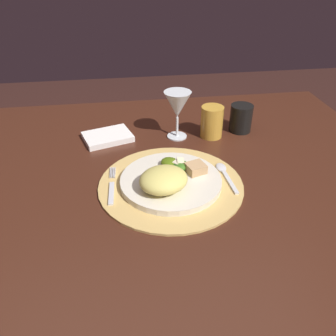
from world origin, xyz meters
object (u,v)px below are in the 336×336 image
(dinner_plate, at_px, (171,181))
(fork, at_px, (112,187))
(dining_table, at_px, (175,206))
(wine_glass, at_px, (177,106))
(spoon, at_px, (224,172))
(dark_tumbler, at_px, (241,118))
(napkin, at_px, (108,137))
(amber_tumbler, at_px, (212,122))

(dinner_plate, relative_size, fork, 1.62)
(dining_table, distance_m, wine_glass, 0.30)
(dinner_plate, relative_size, spoon, 1.80)
(wine_glass, xyz_separation_m, dark_tumbler, (0.21, 0.01, -0.06))
(napkin, height_order, amber_tumbler, amber_tumbler)
(wine_glass, bearing_deg, dinner_plate, -102.78)
(napkin, xyz_separation_m, amber_tumbler, (0.32, -0.02, 0.04))
(dinner_plate, height_order, spoon, dinner_plate)
(dining_table, height_order, spoon, spoon)
(dining_table, height_order, wine_glass, wine_glass)
(fork, xyz_separation_m, spoon, (0.29, 0.02, 0.00))
(napkin, relative_size, wine_glass, 0.96)
(napkin, bearing_deg, dining_table, -52.67)
(spoon, bearing_deg, wine_glass, 110.92)
(dining_table, distance_m, dark_tumbler, 0.37)
(amber_tumbler, bearing_deg, fork, -142.11)
(dinner_plate, distance_m, napkin, 0.31)
(dinner_plate, height_order, napkin, dinner_plate)
(dark_tumbler, bearing_deg, dining_table, -136.80)
(amber_tumbler, bearing_deg, napkin, 175.83)
(spoon, relative_size, napkin, 1.00)
(spoon, bearing_deg, amber_tumbler, 84.92)
(napkin, distance_m, wine_glass, 0.23)
(dining_table, distance_m, napkin, 0.31)
(fork, relative_size, amber_tumbler, 1.59)
(dinner_plate, xyz_separation_m, napkin, (-0.16, 0.27, -0.01))
(dinner_plate, relative_size, wine_glass, 1.72)
(spoon, height_order, dark_tumbler, dark_tumbler)
(dinner_plate, bearing_deg, dining_table, 62.98)
(spoon, distance_m, dark_tumbler, 0.27)
(dining_table, distance_m, dinner_plate, 0.12)
(spoon, relative_size, amber_tumbler, 1.44)
(dining_table, height_order, amber_tumbler, amber_tumbler)
(dining_table, distance_m, spoon, 0.17)
(fork, xyz_separation_m, dark_tumbler, (0.41, 0.26, 0.03))
(fork, height_order, spoon, spoon)
(dining_table, bearing_deg, wine_glass, 79.91)
(spoon, bearing_deg, napkin, 141.31)
(dark_tumbler, bearing_deg, fork, -147.20)
(fork, bearing_deg, dining_table, 11.63)
(fork, distance_m, wine_glass, 0.34)
(dining_table, bearing_deg, dark_tumbler, 43.20)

